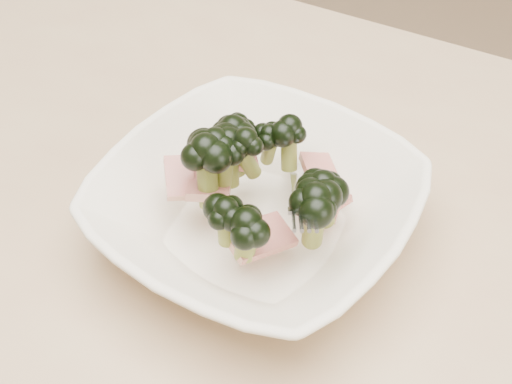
# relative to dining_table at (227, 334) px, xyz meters

# --- Properties ---
(dining_table) EXTENTS (1.20, 0.80, 0.75)m
(dining_table) POSITION_rel_dining_table_xyz_m (0.00, 0.00, 0.00)
(dining_table) COLOR tan
(dining_table) RESTS_ON ground
(broccoli_dish) EXTENTS (0.28, 0.28, 0.11)m
(broccoli_dish) POSITION_rel_dining_table_xyz_m (0.01, 0.04, 0.14)
(broccoli_dish) COLOR #EFE4CA
(broccoli_dish) RESTS_ON dining_table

